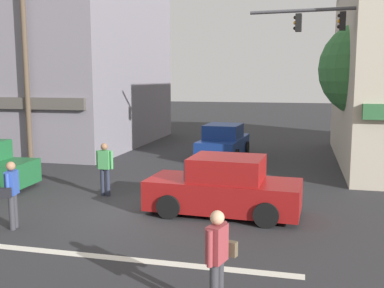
# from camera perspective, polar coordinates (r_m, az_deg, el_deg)

# --- Properties ---
(ground_plane) EXTENTS (120.00, 120.00, 0.00)m
(ground_plane) POSITION_cam_1_polar(r_m,az_deg,el_deg) (12.93, -6.47, -8.13)
(ground_plane) COLOR #2B2B2D
(lane_marking_stripe) EXTENTS (9.00, 0.24, 0.01)m
(lane_marking_stripe) POSITION_cam_1_polar(r_m,az_deg,el_deg) (9.90, -13.69, -13.49)
(lane_marking_stripe) COLOR silver
(lane_marking_stripe) RESTS_ON ground
(building_left_block) EXTENTS (12.72, 11.59, 9.42)m
(building_left_block) POSITION_cam_1_polar(r_m,az_deg,el_deg) (27.31, -19.42, 10.04)
(building_left_block) COLOR slate
(building_left_block) RESTS_ON ground
(street_tree) EXTENTS (3.79, 3.79, 5.93)m
(street_tree) POSITION_cam_1_polar(r_m,az_deg,el_deg) (19.12, 21.44, 8.85)
(street_tree) COLOR #4C3823
(street_tree) RESTS_ON ground
(utility_pole_near_left) EXTENTS (1.40, 0.22, 8.44)m
(utility_pole_near_left) POSITION_cam_1_polar(r_m,az_deg,el_deg) (20.44, -20.38, 9.81)
(utility_pole_near_left) COLOR brown
(utility_pole_near_left) RESTS_ON ground
(traffic_light_mast) EXTENTS (4.88, 0.56, 6.20)m
(traffic_light_mast) POSITION_cam_1_polar(r_m,az_deg,el_deg) (16.19, 20.89, 9.63)
(traffic_light_mast) COLOR #47474C
(traffic_light_mast) RESTS_ON ground
(sedan_crossing_center) EXTENTS (4.18, 2.03, 1.58)m
(sedan_crossing_center) POSITION_cam_1_polar(r_m,az_deg,el_deg) (12.21, 4.09, -5.61)
(sedan_crossing_center) COLOR maroon
(sedan_crossing_center) RESTS_ON ground
(sedan_waiting_far) EXTENTS (2.05, 4.19, 1.58)m
(sedan_waiting_far) POSITION_cam_1_polar(r_m,az_deg,el_deg) (20.83, 4.03, 0.15)
(sedan_waiting_far) COLOR navy
(sedan_waiting_far) RESTS_ON ground
(pedestrian_foreground_with_bag) EXTENTS (0.43, 0.67, 1.67)m
(pedestrian_foreground_with_bag) POSITION_cam_1_polar(r_m,az_deg,el_deg) (7.09, 3.30, -13.96)
(pedestrian_foreground_with_bag) COLOR #333338
(pedestrian_foreground_with_bag) RESTS_ON ground
(pedestrian_mid_crossing) EXTENTS (0.33, 0.69, 1.67)m
(pedestrian_mid_crossing) POSITION_cam_1_polar(r_m,az_deg,el_deg) (11.75, -21.93, -5.55)
(pedestrian_mid_crossing) COLOR #333338
(pedestrian_mid_crossing) RESTS_ON ground
(pedestrian_far_side) EXTENTS (0.57, 0.24, 1.67)m
(pedestrian_far_side) POSITION_cam_1_polar(r_m,az_deg,el_deg) (14.25, -11.01, -2.76)
(pedestrian_far_side) COLOR #232838
(pedestrian_far_side) RESTS_ON ground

